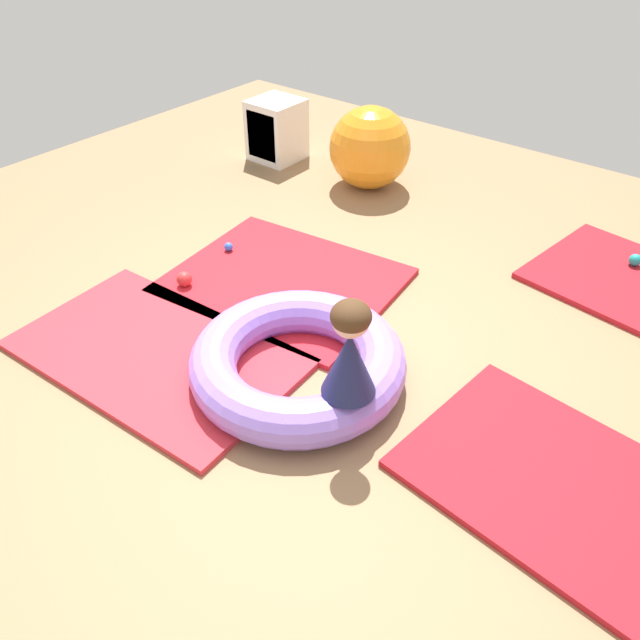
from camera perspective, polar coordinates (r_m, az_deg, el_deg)
The scene contains 12 objects.
ground_plane at distance 3.75m, azimuth -2.75°, elevation -4.33°, with size 8.00×8.00×0.00m, color #93704C.
gym_mat_center_rear at distance 3.34m, azimuth 20.87°, elevation -13.73°, with size 1.43×1.01×0.04m, color #B21923.
gym_mat_far_right at distance 4.44m, azimuth -3.30°, elevation 3.48°, with size 1.49×1.25×0.04m, color red.
gym_mat_near_right at distance 4.95m, azimuth 25.42°, elevation 3.40°, with size 1.10×1.05×0.04m, color #B21923.
gym_mat_near_left at distance 3.94m, azimuth -14.47°, elevation -2.92°, with size 1.71×1.02×0.04m, color red.
inflatable_cushion at distance 3.58m, azimuth -2.00°, elevation -3.76°, with size 1.23×1.23×0.27m, color #9975EA.
child_in_navy at distance 3.04m, azimuth 2.69°, elevation -2.70°, with size 0.30×0.30×0.54m.
play_ball_blue at distance 4.78m, azimuth -8.22°, elevation 6.52°, with size 0.06×0.06×0.06m, color blue.
play_ball_red at distance 4.43m, azimuth -12.09°, elevation 3.62°, with size 0.10×0.10×0.10m, color red.
play_ball_teal at distance 5.08m, azimuth 26.45°, elevation 4.85°, with size 0.09×0.09×0.09m, color teal.
exercise_ball_large at distance 5.70m, azimuth 4.50°, elevation 15.17°, with size 0.71×0.71×0.71m, color orange.
storage_cube at distance 6.29m, azimuth -4.07°, elevation 16.61°, with size 0.44×0.44×0.56m.
Camera 1 is at (1.89, -2.07, 2.48)m, focal length 35.64 mm.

